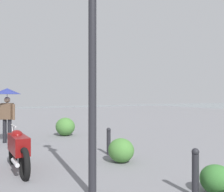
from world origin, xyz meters
TOP-DOWN VIEW (x-y plane):
  - lamppost at (4.35, 0.81)m, footprint 0.98×0.28m
  - motorcycle at (6.57, 1.73)m, footprint 2.17×0.36m
  - pedestrian at (10.31, 1.60)m, footprint 1.00×1.00m
  - bollard_near at (3.47, -0.75)m, footprint 0.13×0.13m
  - bollard_mid at (6.91, -0.87)m, footprint 0.13×0.13m
  - shrub_low at (10.92, -0.83)m, footprint 0.92×0.83m
  - shrub_wide at (3.34, -1.14)m, footprint 0.62×0.56m
  - shrub_tall at (5.99, -0.75)m, footprint 0.74×0.66m

SIDE VIEW (x-z plane):
  - shrub_wide at x=3.34m, z-range 0.00..0.53m
  - shrub_tall at x=5.99m, z-range 0.00..0.63m
  - shrub_low at x=10.92m, z-range 0.00..0.78m
  - bollard_mid at x=6.91m, z-range 0.02..0.82m
  - bollard_near at x=3.47m, z-range 0.02..0.86m
  - motorcycle at x=6.57m, z-range -0.03..1.03m
  - pedestrian at x=10.31m, z-range 0.59..2.62m
  - lamppost at x=4.35m, z-range 0.67..4.74m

